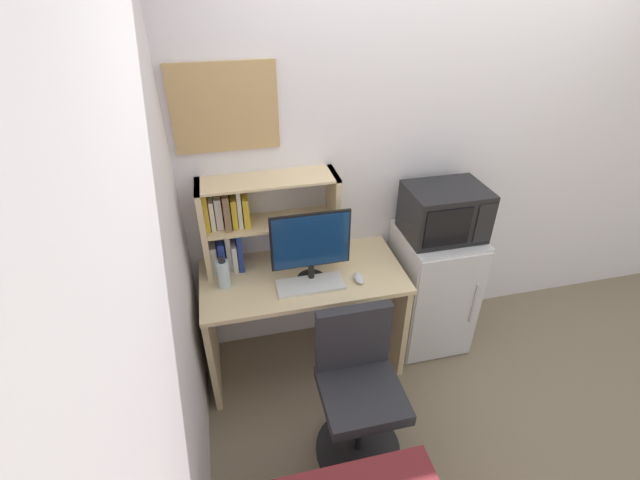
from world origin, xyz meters
TOP-DOWN VIEW (x-y plane):
  - wall_back at (0.40, 0.02)m, footprint 6.40×0.04m
  - wall_left at (-1.62, -1.60)m, footprint 0.04×4.40m
  - desk at (-0.94, -0.30)m, footprint 1.22×0.60m
  - hutch_bookshelf at (-1.22, -0.11)m, footprint 0.80×0.24m
  - monitor at (-0.90, -0.36)m, footprint 0.46×0.17m
  - keyboard at (-0.92, -0.42)m, footprint 0.39×0.16m
  - computer_mouse at (-0.63, -0.44)m, footprint 0.06×0.11m
  - water_bottle at (-1.40, -0.30)m, footprint 0.07×0.07m
  - mini_fridge at (-0.04, -0.26)m, footprint 0.48×0.51m
  - microwave at (-0.04, -0.26)m, footprint 0.47×0.36m
  - desk_chair at (-0.78, -0.96)m, footprint 0.47×0.47m
  - wall_corkboard at (-1.28, -0.01)m, footprint 0.56×0.02m

SIDE VIEW (x-z plane):
  - desk_chair at x=-0.78m, z-range -0.04..0.86m
  - mini_fridge at x=-0.04m, z-range 0.00..0.88m
  - desk at x=-0.94m, z-range 0.14..0.89m
  - keyboard at x=-0.92m, z-range 0.75..0.77m
  - computer_mouse at x=-0.63m, z-range 0.75..0.79m
  - water_bottle at x=-1.40m, z-range 0.74..0.93m
  - monitor at x=-0.90m, z-range 0.78..1.22m
  - microwave at x=-0.04m, z-range 0.88..1.20m
  - hutch_bookshelf at x=-1.22m, z-range 0.76..1.32m
  - wall_back at x=0.40m, z-range 0.00..2.60m
  - wall_left at x=-1.62m, z-range 0.00..2.60m
  - wall_corkboard at x=-1.28m, z-range 1.46..1.92m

